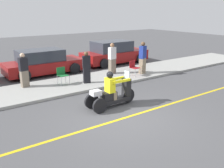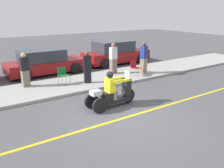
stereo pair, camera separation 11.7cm
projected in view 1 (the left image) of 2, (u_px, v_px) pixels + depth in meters
ground_plane at (125, 118)px, 8.72m from camera, size 60.00×60.00×0.00m
lane_stripe at (131, 116)px, 8.85m from camera, size 24.00×0.12×0.01m
sidewalk_strip at (68, 85)px, 12.30m from camera, size 28.00×2.80×0.12m
motorcycle_trike at (112, 94)px, 9.60m from camera, size 2.13×0.69×1.42m
spectator_by_tree at (143, 58)px, 14.11m from camera, size 0.49×0.38×1.80m
spectator_near_curb at (24, 71)px, 11.60m from camera, size 0.42×0.29×1.61m
spectator_with_child at (87, 68)px, 12.26m from camera, size 0.42×0.33×1.57m
spectator_end_of_line at (112, 59)px, 14.09m from camera, size 0.44×0.30×1.73m
folding_chair_curbside at (62, 74)px, 12.15m from camera, size 0.48×0.48×0.82m
folding_chair_set_back at (134, 67)px, 13.71m from camera, size 0.52×0.52×0.82m
parked_car_lot_right at (114, 53)px, 17.38m from camera, size 4.66×2.10×1.57m
parked_car_lot_left at (43, 63)px, 14.42m from camera, size 4.49×2.04×1.45m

